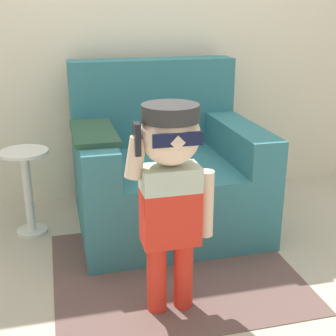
# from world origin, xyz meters

# --- Properties ---
(ground_plane) EXTENTS (10.00, 10.00, 0.00)m
(ground_plane) POSITION_xyz_m (0.00, 0.00, 0.00)
(ground_plane) COLOR #BCB29E
(wall_back) EXTENTS (10.00, 0.05, 2.60)m
(wall_back) POSITION_xyz_m (0.00, 0.78, 1.30)
(wall_back) COLOR beige
(wall_back) RESTS_ON ground_plane
(armchair) EXTENTS (1.11, 1.00, 1.01)m
(armchair) POSITION_xyz_m (0.07, 0.24, 0.35)
(armchair) COLOR teal
(armchair) RESTS_ON ground_plane
(person_child) EXTENTS (0.39, 0.29, 0.96)m
(person_child) POSITION_xyz_m (-0.12, -0.68, 0.64)
(person_child) COLOR red
(person_child) RESTS_ON ground_plane
(side_table) EXTENTS (0.29, 0.29, 0.53)m
(side_table) POSITION_xyz_m (-0.76, 0.27, 0.32)
(side_table) COLOR white
(side_table) RESTS_ON ground_plane
(rug) EXTENTS (1.25, 1.11, 0.01)m
(rug) POSITION_xyz_m (-0.02, -0.38, 0.00)
(rug) COLOR brown
(rug) RESTS_ON ground_plane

